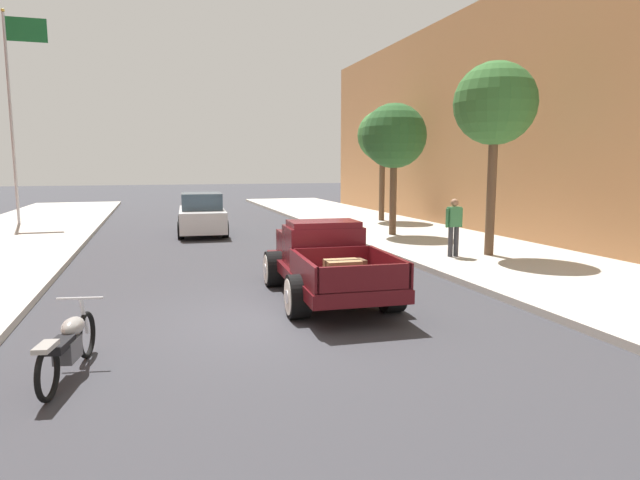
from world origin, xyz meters
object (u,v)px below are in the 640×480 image
(motorcycle_parked, at_px, (68,344))
(car_background_white, at_px, (202,215))
(street_tree_second, at_px, (394,137))
(pedestrian_sidewalk_right, at_px, (454,224))
(hotrod_truck_maroon, at_px, (324,260))
(street_tree_nearest, at_px, (495,105))
(flagpole, at_px, (15,94))
(street_tree_third, at_px, (383,136))

(motorcycle_parked, xyz_separation_m, car_background_white, (2.91, 14.46, 0.33))
(car_background_white, relative_size, street_tree_second, 0.91)
(car_background_white, relative_size, pedestrian_sidewalk_right, 2.66)
(street_tree_second, bearing_deg, motorcycle_parked, -131.02)
(car_background_white, height_order, pedestrian_sidewalk_right, pedestrian_sidewalk_right)
(motorcycle_parked, height_order, street_tree_second, street_tree_second)
(hotrod_truck_maroon, relative_size, car_background_white, 1.14)
(motorcycle_parked, relative_size, street_tree_nearest, 0.38)
(flagpole, xyz_separation_m, street_tree_nearest, (14.85, -13.40, -1.36))
(street_tree_nearest, distance_m, street_tree_third, 10.13)
(street_tree_nearest, relative_size, street_tree_second, 1.13)
(flagpole, bearing_deg, street_tree_second, -30.56)
(hotrod_truck_maroon, bearing_deg, street_tree_third, 61.76)
(hotrod_truck_maroon, distance_m, street_tree_second, 9.79)
(street_tree_second, bearing_deg, car_background_white, 153.43)
(car_background_white, bearing_deg, street_tree_third, 10.92)
(motorcycle_parked, bearing_deg, flagpole, 102.95)
(street_tree_nearest, bearing_deg, motorcycle_parked, -149.92)
(car_background_white, height_order, street_tree_second, street_tree_second)
(car_background_white, bearing_deg, street_tree_nearest, -48.46)
(street_tree_nearest, distance_m, street_tree_second, 5.17)
(pedestrian_sidewalk_right, bearing_deg, car_background_white, 126.97)
(pedestrian_sidewalk_right, height_order, street_tree_nearest, street_tree_nearest)
(motorcycle_parked, bearing_deg, street_tree_third, 54.77)
(street_tree_nearest, bearing_deg, pedestrian_sidewalk_right, 178.06)
(pedestrian_sidewalk_right, distance_m, flagpole, 19.70)
(pedestrian_sidewalk_right, xyz_separation_m, street_tree_nearest, (1.15, -0.04, 3.32))
(motorcycle_parked, relative_size, street_tree_third, 0.41)
(street_tree_nearest, bearing_deg, car_background_white, 131.54)
(street_tree_second, bearing_deg, street_tree_third, 71.04)
(motorcycle_parked, distance_m, flagpole, 20.63)
(car_background_white, xyz_separation_m, street_tree_third, (8.46, 1.63, 3.30))
(pedestrian_sidewalk_right, distance_m, street_tree_nearest, 3.52)
(motorcycle_parked, distance_m, car_background_white, 14.75)
(motorcycle_parked, xyz_separation_m, street_tree_nearest, (10.38, 6.02, 3.97))
(flagpole, distance_m, street_tree_third, 16.26)
(car_background_white, xyz_separation_m, flagpole, (-7.37, 4.96, 5.00))
(motorcycle_parked, bearing_deg, pedestrian_sidewalk_right, 33.26)
(street_tree_second, distance_m, street_tree_third, 5.30)
(car_background_white, bearing_deg, pedestrian_sidewalk_right, -53.03)
(street_tree_nearest, height_order, street_tree_second, street_tree_nearest)
(street_tree_nearest, relative_size, street_tree_third, 1.07)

